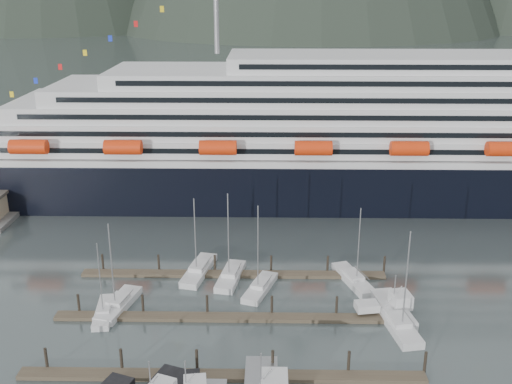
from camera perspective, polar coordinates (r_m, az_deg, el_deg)
ground at (r=81.91m, az=0.81°, el=-13.11°), size 1600.00×1600.00×0.00m
cruise_ship at (r=131.59m, az=14.16°, el=4.69°), size 210.00×30.40×50.30m
dock_near at (r=73.69m, az=-3.23°, el=-17.00°), size 48.18×2.28×3.20m
dock_mid at (r=84.49m, az=-2.60°, el=-11.78°), size 48.18×2.28×3.20m
dock_far at (r=95.84m, az=-2.13°, el=-7.77°), size 48.18×2.28×3.20m
sailboat_a at (r=89.04m, az=-12.95°, el=-10.46°), size 5.06×10.36×13.91m
sailboat_b at (r=87.87m, az=-14.23°, el=-11.03°), size 3.30×9.07×11.67m
sailboat_c at (r=91.29m, az=0.39°, el=-9.14°), size 5.58×9.83×14.47m
sailboat_e at (r=96.77m, az=-5.48°, el=-7.49°), size 5.11×11.49×13.65m
sailboat_f at (r=94.59m, az=-2.44°, el=-8.07°), size 4.56×10.29×15.11m
sailboat_g at (r=94.88m, az=9.25°, el=-8.25°), size 5.89×11.12×13.16m
sailboat_h at (r=84.33m, az=13.43°, el=-12.30°), size 4.72×10.68×15.17m
trawler_e at (r=87.41m, az=12.84°, el=-10.73°), size 8.05×10.54×6.56m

